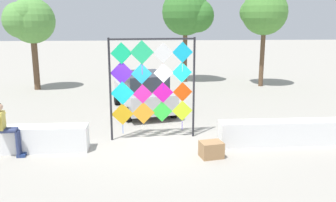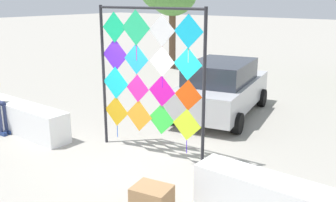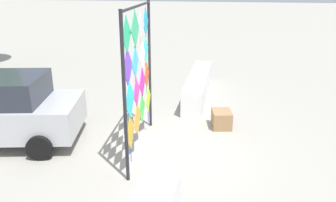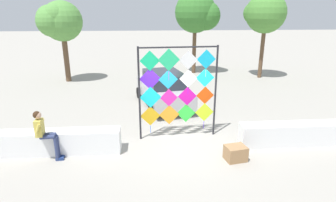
{
  "view_description": "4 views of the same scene",
  "coord_description": "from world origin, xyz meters",
  "px_view_note": "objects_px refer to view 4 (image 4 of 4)",
  "views": [
    {
      "loc": [
        -0.41,
        -10.77,
        3.89
      ],
      "look_at": [
        0.45,
        0.16,
        1.38
      ],
      "focal_mm": 37.82,
      "sensor_mm": 36.0,
      "label": 1
    },
    {
      "loc": [
        5.34,
        -5.6,
        3.54
      ],
      "look_at": [
        0.48,
        0.65,
        1.37
      ],
      "focal_mm": 40.7,
      "sensor_mm": 36.0,
      "label": 2
    },
    {
      "loc": [
        -7.1,
        -1.35,
        3.82
      ],
      "look_at": [
        -0.08,
        -0.05,
        1.28
      ],
      "focal_mm": 36.25,
      "sensor_mm": 36.0,
      "label": 3
    },
    {
      "loc": [
        -1.12,
        -8.8,
        4.47
      ],
      "look_at": [
        -0.42,
        0.18,
        1.54
      ],
      "focal_mm": 29.66,
      "sensor_mm": 36.0,
      "label": 4
    }
  ],
  "objects_px": {
    "tree_palm_like": "(57,21)",
    "cardboard_box_large": "(236,153)",
    "seated_vendor": "(45,131)",
    "kite_display_rack": "(177,86)",
    "parked_car": "(164,88)",
    "tree_far_right": "(265,14)",
    "tree_broadleaf": "(198,13)"
  },
  "relations": [
    {
      "from": "seated_vendor",
      "to": "tree_palm_like",
      "type": "height_order",
      "value": "tree_palm_like"
    },
    {
      "from": "parked_car",
      "to": "tree_far_right",
      "type": "xyz_separation_m",
      "value": [
        7.14,
        5.63,
        3.44
      ]
    },
    {
      "from": "seated_vendor",
      "to": "tree_palm_like",
      "type": "bearing_deg",
      "value": 102.49
    },
    {
      "from": "kite_display_rack",
      "to": "tree_palm_like",
      "type": "bearing_deg",
      "value": 126.06
    },
    {
      "from": "kite_display_rack",
      "to": "cardboard_box_large",
      "type": "xyz_separation_m",
      "value": [
        1.64,
        -1.85,
        -1.71
      ]
    },
    {
      "from": "tree_palm_like",
      "to": "cardboard_box_large",
      "type": "bearing_deg",
      "value": -52.93
    },
    {
      "from": "seated_vendor",
      "to": "tree_far_right",
      "type": "height_order",
      "value": "tree_far_right"
    },
    {
      "from": "tree_broadleaf",
      "to": "parked_car",
      "type": "bearing_deg",
      "value": -111.79
    },
    {
      "from": "kite_display_rack",
      "to": "tree_far_right",
      "type": "distance_m",
      "value": 11.83
    },
    {
      "from": "seated_vendor",
      "to": "cardboard_box_large",
      "type": "distance_m",
      "value": 5.94
    },
    {
      "from": "seated_vendor",
      "to": "tree_palm_like",
      "type": "distance_m",
      "value": 10.98
    },
    {
      "from": "parked_car",
      "to": "tree_palm_like",
      "type": "bearing_deg",
      "value": 139.98
    },
    {
      "from": "tree_broadleaf",
      "to": "tree_palm_like",
      "type": "bearing_deg",
      "value": -167.25
    },
    {
      "from": "tree_far_right",
      "to": "kite_display_rack",
      "type": "bearing_deg",
      "value": -126.36
    },
    {
      "from": "cardboard_box_large",
      "to": "kite_display_rack",
      "type": "bearing_deg",
      "value": 131.63
    },
    {
      "from": "parked_car",
      "to": "cardboard_box_large",
      "type": "bearing_deg",
      "value": -71.04
    },
    {
      "from": "seated_vendor",
      "to": "tree_broadleaf",
      "type": "bearing_deg",
      "value": 60.93
    },
    {
      "from": "tree_far_right",
      "to": "cardboard_box_large",
      "type": "bearing_deg",
      "value": -115.05
    },
    {
      "from": "seated_vendor",
      "to": "cardboard_box_large",
      "type": "relative_size",
      "value": 2.59
    },
    {
      "from": "kite_display_rack",
      "to": "cardboard_box_large",
      "type": "distance_m",
      "value": 3.01
    },
    {
      "from": "kite_display_rack",
      "to": "seated_vendor",
      "type": "distance_m",
      "value": 4.55
    },
    {
      "from": "parked_car",
      "to": "tree_broadleaf",
      "type": "height_order",
      "value": "tree_broadleaf"
    },
    {
      "from": "cardboard_box_large",
      "to": "tree_broadleaf",
      "type": "xyz_separation_m",
      "value": [
        1.02,
        12.89,
        4.08
      ]
    },
    {
      "from": "seated_vendor",
      "to": "tree_broadleaf",
      "type": "relative_size",
      "value": 0.28
    },
    {
      "from": "parked_car",
      "to": "cardboard_box_large",
      "type": "height_order",
      "value": "parked_car"
    },
    {
      "from": "kite_display_rack",
      "to": "cardboard_box_large",
      "type": "bearing_deg",
      "value": -48.37
    },
    {
      "from": "cardboard_box_large",
      "to": "parked_car",
      "type": "bearing_deg",
      "value": 108.96
    },
    {
      "from": "cardboard_box_large",
      "to": "tree_far_right",
      "type": "distance_m",
      "value": 13.0
    },
    {
      "from": "parked_car",
      "to": "seated_vendor",
      "type": "bearing_deg",
      "value": -128.01
    },
    {
      "from": "kite_display_rack",
      "to": "tree_far_right",
      "type": "relative_size",
      "value": 0.59
    },
    {
      "from": "kite_display_rack",
      "to": "tree_palm_like",
      "type": "height_order",
      "value": "tree_palm_like"
    },
    {
      "from": "tree_palm_like",
      "to": "tree_far_right",
      "type": "xyz_separation_m",
      "value": [
        13.39,
        0.38,
        0.4
      ]
    }
  ]
}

